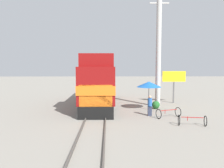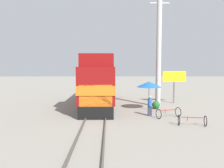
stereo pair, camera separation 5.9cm
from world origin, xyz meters
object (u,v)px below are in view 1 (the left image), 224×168
vendor_umbrella (149,84)px  bicycle_spare (192,120)px  utility_pole (159,48)px  locomotive (99,85)px  billboard_sign (174,79)px  person_bystander (150,105)px  bicycle (168,113)px

vendor_umbrella → bicycle_spare: size_ratio=1.40×
utility_pole → bicycle_spare: 8.46m
locomotive → bicycle_spare: 9.96m
bicycle_spare → locomotive: bearing=-129.8°
billboard_sign → person_bystander: (-3.60, -5.80, -1.70)m
vendor_umbrella → person_bystander: size_ratio=1.57×
locomotive → utility_pole: 6.66m
billboard_sign → bicycle_spare: (-1.37, -8.64, -2.20)m
vendor_umbrella → bicycle: (0.95, -2.99, -1.89)m
utility_pole → billboard_sign: bearing=43.1°
locomotive → utility_pole: size_ratio=1.14×
locomotive → billboard_sign: bearing=8.7°
billboard_sign → vendor_umbrella: bearing=-133.4°
billboard_sign → bicycle: 7.18m
vendor_umbrella → bicycle: 3.66m
utility_pole → billboard_sign: utility_pole is taller
utility_pole → bicycle_spare: bearing=-83.6°
locomotive → bicycle: 7.74m
locomotive → bicycle: size_ratio=6.38×
locomotive → person_bystander: size_ratio=7.79×
vendor_umbrella → billboard_sign: billboard_sign is taller
locomotive → bicycle: locomotive is taller
utility_pole → bicycle: (-0.19, -4.45, -5.15)m
person_bystander → bicycle_spare: bearing=-51.9°
locomotive → bicycle_spare: bearing=-49.4°
vendor_umbrella → bicycle_spare: vendor_umbrella is taller
person_bystander → bicycle_spare: person_bystander is taller
person_bystander → utility_pole: bearing=68.8°
vendor_umbrella → person_bystander: bearing=-98.4°
person_bystander → vendor_umbrella: bearing=81.6°
person_bystander → bicycle: person_bystander is taller
vendor_umbrella → billboard_sign: (3.25, 3.44, 0.29)m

